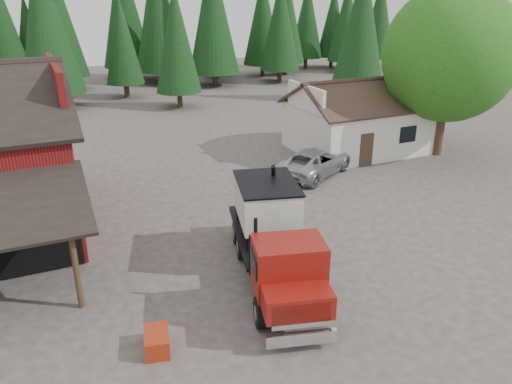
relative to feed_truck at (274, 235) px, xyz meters
name	(u,v)px	position (x,y,z in m)	size (l,w,h in m)	color
ground	(261,300)	(-1.01, -1.10, -1.74)	(120.00, 120.00, 0.00)	#483E38
farmhouse	(358,125)	(11.99, 11.89, -0.07)	(8.60, 6.42, 4.65)	silver
deciduous_tree	(450,60)	(16.00, 8.87, 4.17)	(8.00, 8.00, 10.20)	#382619
conifer_backdrop	(92,90)	(-1.01, 40.90, -1.74)	(76.00, 16.00, 16.00)	black
near_pine_b	(176,39)	(4.99, 28.90, 4.15)	(3.96, 3.96, 10.40)	#382619
near_pine_c	(361,24)	(20.99, 24.90, 5.15)	(4.84, 4.84, 12.40)	#382619
near_pine_d	(45,20)	(-5.01, 32.90, 5.66)	(5.28, 5.28, 13.40)	#382619
feed_truck	(274,235)	(0.00, 0.00, 0.00)	(4.26, 8.52, 3.72)	black
silver_car	(315,162)	(6.99, 8.90, -0.99)	(2.48, 5.37, 1.49)	#AFB3B7
equip_box	(157,341)	(-4.85, -2.15, -1.44)	(0.70, 1.10, 0.60)	maroon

